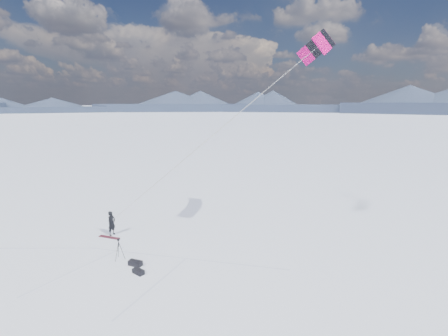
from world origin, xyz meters
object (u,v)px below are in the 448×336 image
at_px(snowkiter, 112,235).
at_px(snowboard, 109,237).
at_px(gear_bag_b, 138,271).
at_px(tripod, 119,246).
at_px(gear_bag_a, 135,263).

bearing_deg(snowkiter, snowboard, -164.43).
xyz_separation_m(snowkiter, gear_bag_b, (5.36, -3.89, 0.15)).
relative_size(snowkiter, tripod, 1.34).
distance_m(snowboard, gear_bag_a, 5.21).
bearing_deg(snowboard, gear_bag_b, -36.72).
bearing_deg(gear_bag_a, snowboard, 147.94).
bearing_deg(tripod, snowboard, 116.53).
bearing_deg(snowkiter, gear_bag_b, -124.31).
distance_m(snowkiter, gear_bag_b, 6.63).
xyz_separation_m(snowboard, gear_bag_a, (4.46, -2.68, 0.14)).
distance_m(snowboard, gear_bag_b, 6.25).
distance_m(snowkiter, gear_bag_a, 5.58).
relative_size(snowkiter, gear_bag_b, 2.31).
height_order(snowboard, gear_bag_b, gear_bag_b).
bearing_deg(gear_bag_b, gear_bag_a, 151.72).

